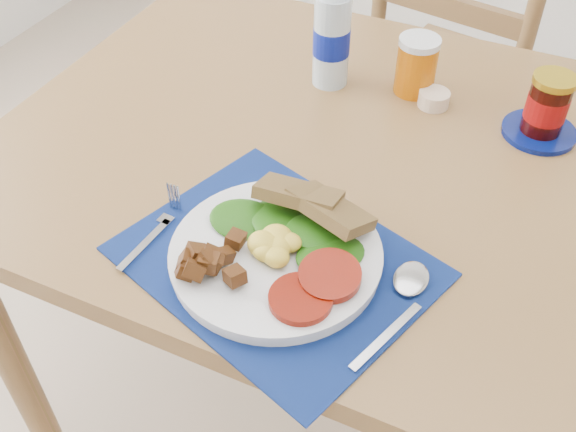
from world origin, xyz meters
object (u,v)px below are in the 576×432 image
(chair_far, at_px, (462,45))
(juice_glass, at_px, (416,67))
(jam_on_saucer, at_px, (546,110))
(breakfast_plate, at_px, (271,251))
(water_bottle, at_px, (332,33))

(chair_far, distance_m, juice_glass, 0.56)
(chair_far, xyz_separation_m, jam_on_saucer, (0.24, -0.55, 0.22))
(juice_glass, bearing_deg, chair_far, 90.95)
(breakfast_plate, height_order, juice_glass, juice_glass)
(water_bottle, distance_m, juice_glass, 0.16)
(chair_far, relative_size, breakfast_plate, 3.99)
(breakfast_plate, height_order, water_bottle, water_bottle)
(juice_glass, relative_size, jam_on_saucer, 0.80)
(chair_far, height_order, water_bottle, chair_far)
(chair_far, relative_size, jam_on_saucer, 9.20)
(chair_far, bearing_deg, water_bottle, 86.34)
(chair_far, bearing_deg, breakfast_plate, 98.48)
(juice_glass, distance_m, jam_on_saucer, 0.24)
(water_bottle, height_order, jam_on_saucer, water_bottle)
(chair_far, relative_size, water_bottle, 5.04)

